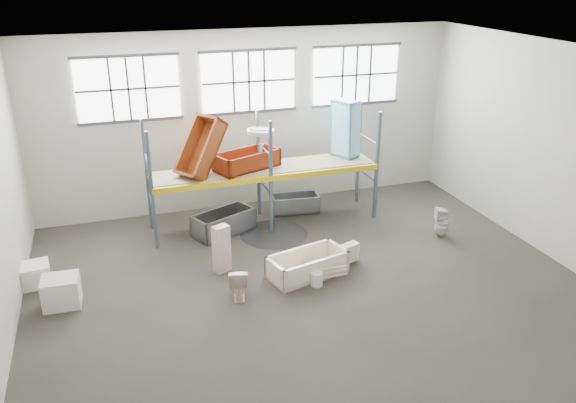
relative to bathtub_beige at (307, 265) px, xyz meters
name	(u,v)px	position (x,y,z in m)	size (l,w,h in m)	color
floor	(309,286)	(-0.11, -0.42, -0.31)	(12.00, 10.00, 0.10)	#403C36
ceiling	(313,52)	(-0.11, -0.42, 4.79)	(12.00, 10.00, 0.10)	silver
wall_back	(249,120)	(-0.11, 4.63, 2.24)	(12.00, 0.10, 5.00)	#B9B7AA
wall_front	(447,307)	(-0.11, -5.47, 2.24)	(12.00, 0.10, 5.00)	#B1B0A5
wall_right	(551,151)	(5.94, -0.42, 2.24)	(0.10, 10.00, 5.00)	#9E9D92
window_left	(128,89)	(-3.31, 4.52, 3.34)	(2.60, 0.04, 1.60)	white
window_mid	(249,81)	(-0.11, 4.52, 3.34)	(2.60, 0.04, 1.60)	white
window_right	(356,75)	(3.09, 4.52, 3.34)	(2.60, 0.04, 1.60)	white
rack_upright_la	(152,191)	(-3.11, 2.48, 1.24)	(0.08, 0.08, 3.00)	slate
rack_upright_lb	(147,175)	(-3.11, 3.68, 1.24)	(0.08, 0.08, 3.00)	slate
rack_upright_ma	(271,178)	(-0.11, 2.48, 1.24)	(0.08, 0.08, 3.00)	slate
rack_upright_mb	(258,164)	(-0.11, 3.68, 1.24)	(0.08, 0.08, 3.00)	slate
rack_upright_ra	(377,166)	(2.89, 2.48, 1.24)	(0.08, 0.08, 3.00)	slate
rack_upright_rb	(358,153)	(2.89, 3.68, 1.24)	(0.08, 0.08, 3.00)	slate
rack_beam_front	(271,178)	(-0.11, 2.48, 1.24)	(6.00, 0.10, 0.14)	yellow
rack_beam_back	(258,164)	(-0.11, 3.68, 1.24)	(6.00, 0.10, 0.14)	yellow
shelf_deck	(264,168)	(-0.11, 3.08, 1.32)	(5.90, 1.10, 0.03)	gray
wet_patch	(274,234)	(-0.11, 2.28, -0.26)	(1.80, 1.80, 0.00)	black
bathtub_beige	(307,265)	(0.00, 0.00, 0.00)	(1.78, 0.84, 0.52)	white
cistern_spare	(349,253)	(1.12, 0.21, 0.02)	(0.46, 0.22, 0.44)	beige
sink_in_tub	(312,263)	(0.20, 0.21, -0.10)	(0.39, 0.39, 0.13)	beige
toilet_beige	(238,282)	(-1.70, -0.40, 0.09)	(0.40, 0.70, 0.71)	#F5DACC
cistern_tall	(222,249)	(-1.80, 0.79, 0.30)	(0.36, 0.24, 1.13)	beige
toilet_white	(442,222)	(3.99, 0.81, 0.13)	(0.36, 0.37, 0.79)	silver
steel_tub_left	(224,222)	(-1.33, 2.79, 0.03)	(1.61, 0.75, 0.59)	#9EA0A5
steel_tub_right	(295,203)	(0.92, 3.55, -0.02)	(1.35, 0.63, 0.49)	#A5A8AD
rust_tub_flat	(247,160)	(-0.56, 3.16, 1.56)	(1.70, 0.80, 0.48)	maroon
rust_tub_tilted	(201,148)	(-1.76, 3.08, 2.03)	(1.63, 0.77, 0.46)	#844309
sink_on_shelf	(261,151)	(-0.22, 2.97, 1.83)	(0.70, 0.54, 0.62)	silver
blue_tub_upright	(345,128)	(2.28, 3.30, 2.13)	(1.56, 0.73, 0.44)	#96D8F8
bucket	(317,279)	(0.04, -0.50, -0.11)	(0.27, 0.27, 0.31)	white
carton_near	(61,291)	(-5.27, 0.41, 0.05)	(0.74, 0.63, 0.63)	silver
carton_far	(36,274)	(-5.83, 1.47, -0.01)	(0.60, 0.60, 0.50)	white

